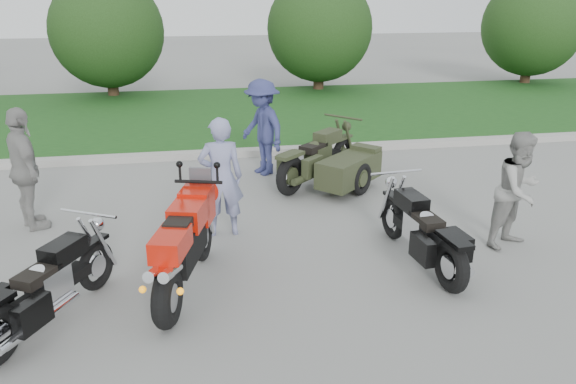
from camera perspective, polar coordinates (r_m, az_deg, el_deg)
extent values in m
plane|color=gray|center=(6.88, -3.87, -10.46)|extent=(80.00, 80.00, 0.00)
cube|color=#A3A099|center=(12.40, -7.08, 3.87)|extent=(60.00, 0.30, 0.15)
cube|color=#275D1F|center=(16.43, -7.99, 7.79)|extent=(60.00, 8.00, 0.14)
cylinder|color=#3F2B1C|center=(19.77, -17.41, 10.69)|extent=(0.36, 0.36, 1.20)
sphere|color=#1D3613|center=(19.60, -17.91, 15.30)|extent=(3.60, 3.60, 3.60)
cylinder|color=#3F2B1C|center=(20.15, 3.13, 11.71)|extent=(0.36, 0.36, 1.20)
sphere|color=#1D3613|center=(19.99, 3.21, 16.26)|extent=(3.60, 3.60, 3.60)
cylinder|color=#3F2B1C|center=(23.32, 23.04, 11.32)|extent=(0.36, 0.36, 1.20)
sphere|color=#1D3613|center=(23.18, 23.58, 15.21)|extent=(3.60, 3.60, 3.60)
torus|color=black|center=(6.29, -12.14, -10.46)|extent=(0.39, 0.72, 0.69)
torus|color=black|center=(7.67, -8.66, -4.51)|extent=(0.31, 0.68, 0.67)
cube|color=black|center=(6.80, -10.48, -5.36)|extent=(0.57, 1.05, 0.39)
cube|color=red|center=(6.90, -10.08, -2.20)|extent=(0.53, 0.69, 0.29)
cube|color=red|center=(6.26, -11.83, -5.17)|extent=(0.49, 0.68, 0.24)
cube|color=black|center=(6.53, -11.00, -3.16)|extent=(0.38, 0.45, 0.11)
cube|color=red|center=(7.29, -9.23, -1.31)|extent=(0.48, 0.53, 0.45)
cylinder|color=silver|center=(6.09, -13.25, -7.88)|extent=(0.26, 0.53, 0.24)
cylinder|color=silver|center=(6.05, -11.84, -7.99)|extent=(0.26, 0.53, 0.24)
torus|color=black|center=(7.27, -18.91, -7.11)|extent=(0.40, 0.59, 0.61)
cube|color=black|center=(6.70, -23.03, -9.14)|extent=(0.74, 1.10, 0.13)
cube|color=silver|center=(6.67, -23.12, -8.56)|extent=(0.46, 0.51, 0.33)
cube|color=black|center=(6.74, -21.85, -5.52)|extent=(0.49, 0.59, 0.21)
cube|color=black|center=(6.50, -24.14, -7.76)|extent=(0.46, 0.55, 0.11)
cylinder|color=silver|center=(6.45, -23.64, -11.78)|extent=(0.59, 0.97, 0.10)
torus|color=black|center=(7.09, 16.27, -7.26)|extent=(0.23, 0.68, 0.67)
torus|color=black|center=(8.37, 10.59, -2.63)|extent=(0.18, 0.63, 0.63)
cube|color=black|center=(7.68, 13.24, -4.16)|extent=(0.32, 1.19, 0.14)
cube|color=silver|center=(7.65, 13.28, -3.62)|extent=(0.33, 0.47, 0.34)
cube|color=black|center=(7.79, 12.43, -0.95)|extent=(0.32, 0.56, 0.22)
cube|color=black|center=(7.47, 13.92, -2.81)|extent=(0.32, 0.51, 0.12)
cube|color=black|center=(6.94, 16.55, -4.67)|extent=(0.26, 0.56, 0.06)
cylinder|color=silver|center=(7.55, 15.56, -5.94)|extent=(0.20, 1.08, 0.10)
torus|color=black|center=(9.92, 0.22, 1.64)|extent=(0.65, 0.62, 0.72)
torus|color=black|center=(11.32, 5.53, 3.76)|extent=(0.58, 0.56, 0.68)
cube|color=black|center=(10.58, 3.06, 3.27)|extent=(1.09, 1.04, 0.15)
cube|color=#2F361F|center=(10.56, 3.07, 3.71)|extent=(0.57, 0.56, 0.37)
cube|color=#2F361F|center=(10.74, 4.05, 5.61)|extent=(0.63, 0.62, 0.23)
cube|color=black|center=(10.38, 2.60, 4.53)|extent=(0.59, 0.58, 0.13)
cube|color=#2F361F|center=(9.81, 0.23, 3.76)|extent=(0.59, 0.57, 0.06)
cylinder|color=#2F361F|center=(10.23, 2.77, 1.81)|extent=(0.93, 0.87, 0.11)
cube|color=#2F361F|center=(10.13, 6.21, 2.28)|extent=(1.41, 1.37, 0.48)
torus|color=black|center=(10.04, 7.48, 1.30)|extent=(0.52, 0.50, 0.59)
imported|color=#8589B5|center=(8.23, -6.83, 1.49)|extent=(0.65, 0.43, 1.79)
imported|color=#969591|center=(8.46, 22.41, 0.16)|extent=(1.00, 0.91, 1.67)
imported|color=navy|center=(11.00, -2.63, 6.56)|extent=(1.16, 1.39, 1.87)
imported|color=gray|center=(9.24, -25.15, 2.06)|extent=(0.93, 1.19, 1.88)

